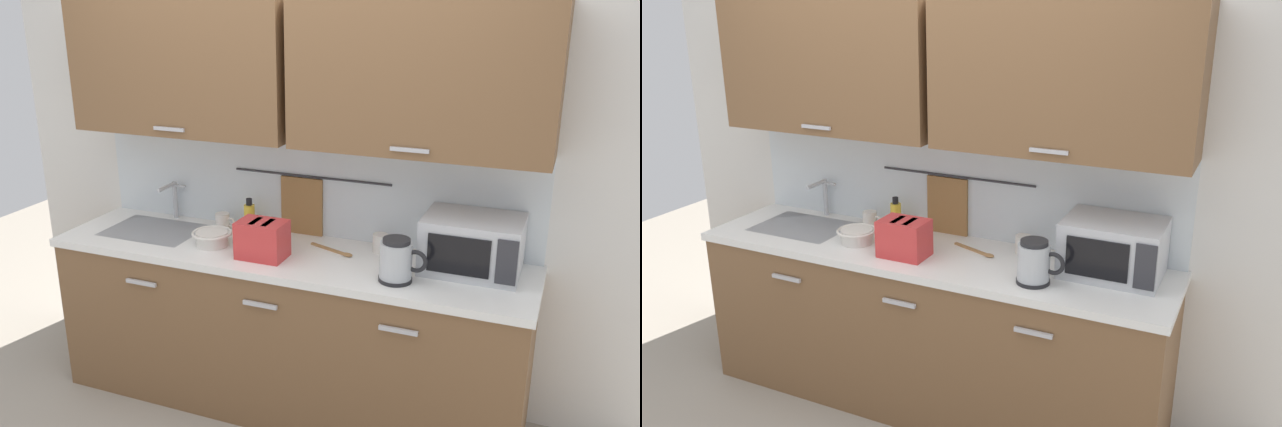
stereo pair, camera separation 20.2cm
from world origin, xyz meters
TOP-DOWN VIEW (x-y plane):
  - counter_unit at (-0.01, 0.30)m, footprint 2.53×0.64m
  - back_wall_assembly at (-0.00, 0.53)m, footprint 3.70×0.41m
  - sink_faucet at (-0.83, 0.53)m, footprint 0.09×0.17m
  - microwave at (0.92, 0.41)m, footprint 0.46×0.35m
  - electric_kettle at (0.62, 0.16)m, footprint 0.23×0.16m
  - dish_soap_bottle at (-0.31, 0.49)m, footprint 0.06×0.06m
  - mug_near_sink at (-0.47, 0.47)m, footprint 0.12×0.08m
  - mixing_bowl at (-0.40, 0.24)m, footprint 0.21×0.21m
  - toaster at (-0.08, 0.19)m, footprint 0.26×0.17m
  - mug_by_kettle at (0.45, 0.48)m, footprint 0.12×0.08m
  - wooden_spoon at (0.24, 0.39)m, footprint 0.27×0.12m

SIDE VIEW (x-z plane):
  - counter_unit at x=-0.01m, z-range 0.01..0.91m
  - wooden_spoon at x=0.24m, z-range 0.90..0.91m
  - mixing_bowl at x=-0.40m, z-range 0.91..0.98m
  - mug_near_sink at x=-0.47m, z-range 0.90..1.00m
  - mug_by_kettle at x=0.45m, z-range 0.90..1.00m
  - dish_soap_bottle at x=-0.31m, z-range 0.89..1.08m
  - toaster at x=-0.08m, z-range 0.90..1.09m
  - electric_kettle at x=0.62m, z-range 0.90..1.11m
  - microwave at x=0.92m, z-range 0.90..1.17m
  - sink_faucet at x=-0.83m, z-range 0.93..1.15m
  - back_wall_assembly at x=0.00m, z-range 0.27..2.77m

